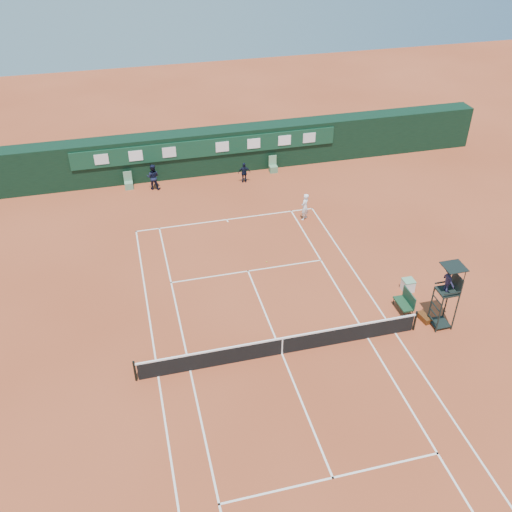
{
  "coord_description": "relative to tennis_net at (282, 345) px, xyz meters",
  "views": [
    {
      "loc": [
        -5.63,
        -17.46,
        18.03
      ],
      "look_at": [
        0.34,
        6.0,
        1.2
      ],
      "focal_mm": 40.0,
      "sensor_mm": 36.0,
      "label": 1
    }
  ],
  "objects": [
    {
      "name": "ground",
      "position": [
        0.0,
        0.0,
        -0.51
      ],
      "size": [
        90.0,
        90.0,
        0.0
      ],
      "primitive_type": "plane",
      "color": "#AC4928",
      "rests_on": "ground"
    },
    {
      "name": "court_lines",
      "position": [
        0.0,
        0.0,
        -0.5
      ],
      "size": [
        11.05,
        23.85,
        0.01
      ],
      "color": "white",
      "rests_on": "ground"
    },
    {
      "name": "tennis_net",
      "position": [
        0.0,
        0.0,
        0.0
      ],
      "size": [
        12.9,
        0.1,
        1.1
      ],
      "color": "black",
      "rests_on": "ground"
    },
    {
      "name": "back_wall",
      "position": [
        0.0,
        18.74,
        1.0
      ],
      "size": [
        40.0,
        1.65,
        3.0
      ],
      "color": "black",
      "rests_on": "ground"
    },
    {
      "name": "linesman_chair_left",
      "position": [
        -5.5,
        17.48,
        -0.19
      ],
      "size": [
        0.55,
        0.5,
        1.15
      ],
      "color": "#5C8D68",
      "rests_on": "ground"
    },
    {
      "name": "linesman_chair_right",
      "position": [
        4.5,
        17.48,
        -0.19
      ],
      "size": [
        0.55,
        0.5,
        1.15
      ],
      "color": "#56845D",
      "rests_on": "ground"
    },
    {
      "name": "umpire_chair",
      "position": [
        7.72,
        -0.01,
        1.95
      ],
      "size": [
        0.96,
        0.95,
        3.42
      ],
      "color": "black",
      "rests_on": "ground"
    },
    {
      "name": "player_bench",
      "position": [
        6.62,
        1.38,
        0.09
      ],
      "size": [
        0.56,
        1.2,
        1.1
      ],
      "color": "#173921",
      "rests_on": "ground"
    },
    {
      "name": "tennis_bag",
      "position": [
        7.21,
        0.51,
        -0.37
      ],
      "size": [
        0.45,
        0.81,
        0.29
      ],
      "primitive_type": "cube",
      "rotation": [
        0.0,
        0.0,
        0.17
      ],
      "color": "black",
      "rests_on": "ground"
    },
    {
      "name": "cooler",
      "position": [
        7.49,
        2.81,
        -0.18
      ],
      "size": [
        0.57,
        0.57,
        0.65
      ],
      "color": "silver",
      "rests_on": "ground"
    },
    {
      "name": "tennis_ball",
      "position": [
        1.18,
        6.94,
        -0.48
      ],
      "size": [
        0.06,
        0.06,
        0.06
      ],
      "primitive_type": "sphere",
      "color": "#B1C62E",
      "rests_on": "ground"
    },
    {
      "name": "player",
      "position": [
        4.6,
        10.8,
        0.35
      ],
      "size": [
        0.73,
        0.73,
        1.72
      ],
      "primitive_type": "imported",
      "rotation": [
        0.0,
        0.0,
        3.92
      ],
      "color": "white",
      "rests_on": "ground"
    },
    {
      "name": "ball_kid_left",
      "position": [
        -3.88,
        16.99,
        0.37
      ],
      "size": [
        1.02,
        0.89,
        1.76
      ],
      "primitive_type": "imported",
      "rotation": [
        0.0,
        0.0,
        2.84
      ],
      "color": "black",
      "rests_on": "ground"
    },
    {
      "name": "ball_kid_right",
      "position": [
        2.18,
        16.43,
        0.2
      ],
      "size": [
        0.87,
        0.43,
        1.42
      ],
      "primitive_type": "imported",
      "rotation": [
        0.0,
        0.0,
        3.03
      ],
      "color": "black",
      "rests_on": "ground"
    }
  ]
}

